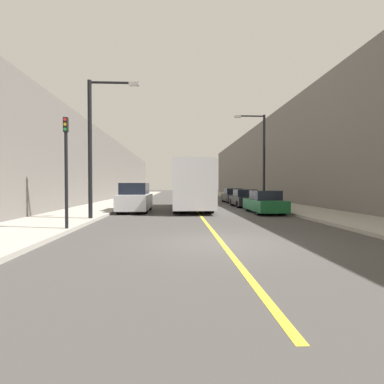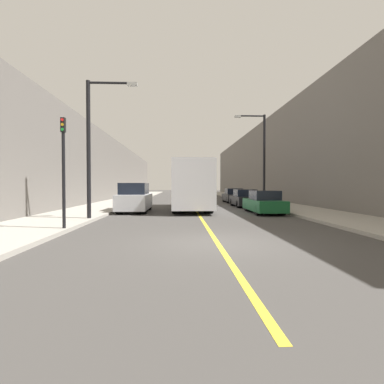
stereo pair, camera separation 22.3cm
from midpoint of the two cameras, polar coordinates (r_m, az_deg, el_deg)
ground_plane at (r=9.48m, az=5.52°, el=-9.60°), size 200.00×200.00×0.00m
sidewalk_left at (r=39.71m, az=-11.10°, el=-1.19°), size 3.79×72.00×0.15m
sidewalk_right at (r=40.18m, az=9.88°, el=-1.15°), size 3.79×72.00×0.15m
building_row_left at (r=40.49m, az=-16.59°, el=4.04°), size 4.00×72.00×7.51m
building_row_right at (r=41.27m, az=15.23°, el=5.54°), size 4.00×72.00×9.73m
road_center_line at (r=39.28m, az=-0.54°, el=-1.29°), size 0.16×72.00×0.01m
bus at (r=22.07m, az=0.05°, el=1.36°), size 2.59×10.03×3.39m
parked_suv_left at (r=20.48m, az=-10.53°, el=-1.22°), size 1.90×4.92×1.93m
car_right_near at (r=19.63m, az=13.84°, el=-2.04°), size 1.75×4.50×1.45m
car_right_mid at (r=25.26m, az=10.22°, el=-1.29°), size 1.81×4.44×1.44m
car_right_far at (r=31.16m, az=8.07°, el=-0.78°), size 1.76×4.37×1.46m
street_lamp_left at (r=15.80m, az=-17.90°, el=9.53°), size 2.52×0.24×6.81m
street_lamp_right at (r=25.00m, az=13.35°, el=7.10°), size 2.52×0.24×7.31m
traffic_light at (r=12.36m, az=-22.80°, el=4.20°), size 0.16×0.18×4.20m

